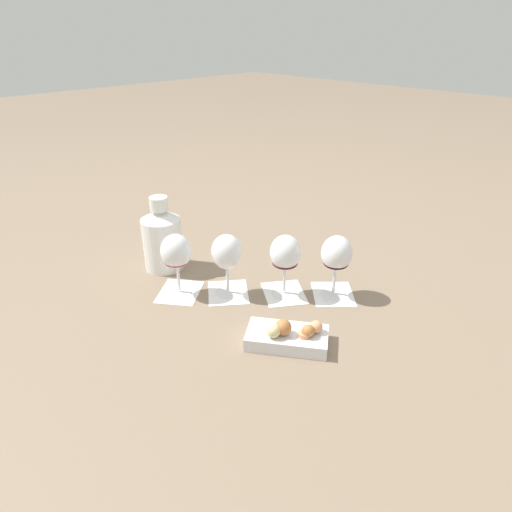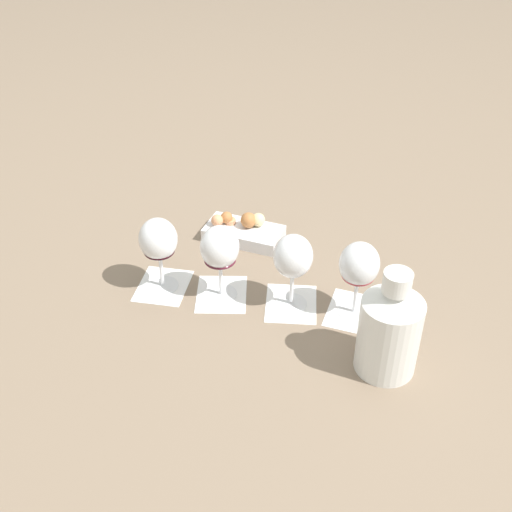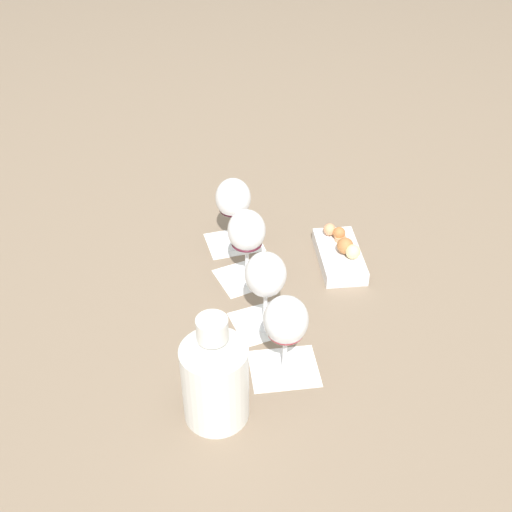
# 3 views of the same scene
# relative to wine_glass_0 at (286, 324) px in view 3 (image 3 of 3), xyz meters

# --- Properties ---
(ground_plane) EXTENTS (8.00, 8.00, 0.00)m
(ground_plane) POSITION_rel_wine_glass_0_xyz_m (0.13, -0.14, -0.11)
(ground_plane) COLOR #7F6B56
(tasting_card_0) EXTENTS (0.16, 0.15, 0.00)m
(tasting_card_0) POSITION_rel_wine_glass_0_xyz_m (0.00, 0.00, -0.11)
(tasting_card_0) COLOR white
(tasting_card_0) RESTS_ON ground_plane
(tasting_card_1) EXTENTS (0.15, 0.16, 0.00)m
(tasting_card_1) POSITION_rel_wine_glass_0_xyz_m (0.09, -0.09, -0.11)
(tasting_card_1) COLOR white
(tasting_card_1) RESTS_ON ground_plane
(tasting_card_2) EXTENTS (0.15, 0.16, 0.00)m
(tasting_card_2) POSITION_rel_wine_glass_0_xyz_m (0.18, -0.19, -0.11)
(tasting_card_2) COLOR white
(tasting_card_2) RESTS_ON ground_plane
(tasting_card_3) EXTENTS (0.16, 0.16, 0.00)m
(tasting_card_3) POSITION_rel_wine_glass_0_xyz_m (0.27, -0.29, -0.11)
(tasting_card_3) COLOR white
(tasting_card_3) RESTS_ON ground_plane
(wine_glass_0) EXTENTS (0.08, 0.08, 0.16)m
(wine_glass_0) POSITION_rel_wine_glass_0_xyz_m (0.00, 0.00, 0.00)
(wine_glass_0) COLOR white
(wine_glass_0) RESTS_ON tasting_card_0
(wine_glass_1) EXTENTS (0.08, 0.08, 0.16)m
(wine_glass_1) POSITION_rel_wine_glass_0_xyz_m (0.09, -0.09, -0.00)
(wine_glass_1) COLOR white
(wine_glass_1) RESTS_ON tasting_card_1
(wine_glass_2) EXTENTS (0.08, 0.08, 0.16)m
(wine_glass_2) POSITION_rel_wine_glass_0_xyz_m (0.18, -0.19, 0.00)
(wine_glass_2) COLOR white
(wine_glass_2) RESTS_ON tasting_card_2
(wine_glass_3) EXTENTS (0.08, 0.08, 0.16)m
(wine_glass_3) POSITION_rel_wine_glass_0_xyz_m (0.27, -0.29, 0.00)
(wine_glass_3) COLOR white
(wine_glass_3) RESTS_ON tasting_card_3
(ceramic_vase) EXTENTS (0.11, 0.11, 0.21)m
(ceramic_vase) POSITION_rel_wine_glass_0_xyz_m (0.05, 0.14, -0.02)
(ceramic_vase) COLOR white
(ceramic_vase) RESTS_ON ground_plane
(snack_dish) EXTENTS (0.17, 0.19, 0.07)m
(snack_dish) POSITION_rel_wine_glass_0_xyz_m (0.04, -0.34, -0.09)
(snack_dish) COLOR silver
(snack_dish) RESTS_ON ground_plane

